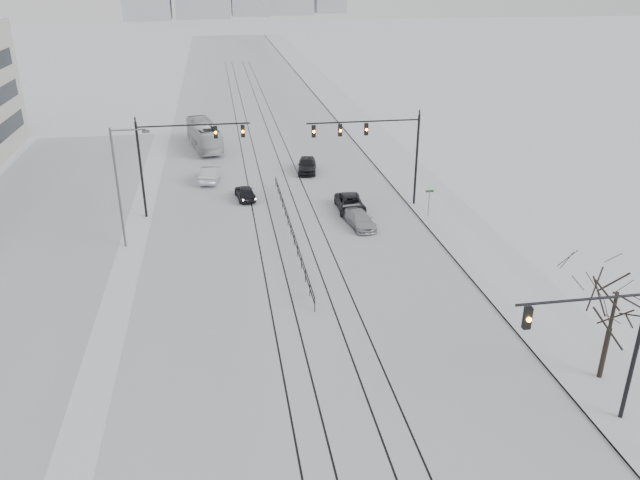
{
  "coord_description": "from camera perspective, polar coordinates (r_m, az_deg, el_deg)",
  "views": [
    {
      "loc": [
        -5.04,
        -14.52,
        19.15
      ],
      "look_at": [
        0.9,
        21.52,
        3.2
      ],
      "focal_mm": 35.0,
      "sensor_mm": 36.0,
      "label": 1
    }
  ],
  "objects": [
    {
      "name": "sedan_sb_inner",
      "position": [
        56.59,
        -6.86,
        4.33
      ],
      "size": [
        1.97,
        3.95,
        1.29
      ],
      "primitive_type": "imported",
      "rotation": [
        0.0,
        0.0,
        3.26
      ],
      "color": "black",
      "rests_on": "ground"
    },
    {
      "name": "sedan_sb_outer",
      "position": [
        61.94,
        -10.01,
        5.95
      ],
      "size": [
        2.23,
        4.73,
        1.5
      ],
      "primitive_type": "imported",
      "rotation": [
        0.0,
        0.0,
        2.99
      ],
      "color": "silver",
      "rests_on": "ground"
    },
    {
      "name": "tram_rails",
      "position": [
        58.0,
        -3.87,
        4.28
      ],
      "size": [
        5.3,
        180.0,
        0.01
      ],
      "color": "black",
      "rests_on": "ground"
    },
    {
      "name": "bare_tree",
      "position": [
        33.18,
        25.39,
        -5.12
      ],
      "size": [
        4.4,
        4.4,
        6.1
      ],
      "color": "black",
      "rests_on": "ground"
    },
    {
      "name": "traffic_mast_nw",
      "position": [
        52.42,
        -12.98,
        7.98
      ],
      "size": [
        9.1,
        0.37,
        8.0
      ],
      "color": "black",
      "rests_on": "ground"
    },
    {
      "name": "road",
      "position": [
        77.1,
        -5.39,
        9.12
      ],
      "size": [
        22.0,
        260.0,
        0.02
      ],
      "primitive_type": "cube",
      "color": "silver",
      "rests_on": "ground"
    },
    {
      "name": "sidewalk_east",
      "position": [
        79.12,
        4.53,
        9.58
      ],
      "size": [
        5.0,
        260.0,
        0.16
      ],
      "primitive_type": "cube",
      "color": "silver",
      "rests_on": "ground"
    },
    {
      "name": "street_sign",
      "position": [
        52.49,
        9.94,
        3.7
      ],
      "size": [
        0.7,
        0.06,
        2.4
      ],
      "color": "#595B60",
      "rests_on": "ground"
    },
    {
      "name": "curb",
      "position": [
        78.59,
        2.77,
        9.51
      ],
      "size": [
        0.1,
        260.0,
        0.12
      ],
      "primitive_type": "cube",
      "color": "gray",
      "rests_on": "ground"
    },
    {
      "name": "traffic_mast_ne",
      "position": [
        52.96,
        5.44,
        8.84
      ],
      "size": [
        9.6,
        0.37,
        8.0
      ],
      "color": "black",
      "rests_on": "ground"
    },
    {
      "name": "street_light_west",
      "position": [
        47.19,
        -17.73,
        5.27
      ],
      "size": [
        2.73,
        0.25,
        9.0
      ],
      "color": "#595B60",
      "rests_on": "ground"
    },
    {
      "name": "sedan_nb_far",
      "position": [
        63.88,
        -1.19,
        6.86
      ],
      "size": [
        2.52,
        4.71,
        1.52
      ],
      "primitive_type": "imported",
      "rotation": [
        0.0,
        0.0,
        -0.17
      ],
      "color": "black",
      "rests_on": "ground"
    },
    {
      "name": "sedan_nb_front",
      "position": [
        53.49,
        2.78,
        3.34
      ],
      "size": [
        2.3,
        4.78,
        1.31
      ],
      "primitive_type": "imported",
      "rotation": [
        0.0,
        0.0,
        -0.03
      ],
      "color": "black",
      "rests_on": "ground"
    },
    {
      "name": "median_fence",
      "position": [
        48.52,
        -2.68,
        0.99
      ],
      "size": [
        0.06,
        24.0,
        1.0
      ],
      "color": "black",
      "rests_on": "ground"
    },
    {
      "name": "parking_strip",
      "position": [
        55.15,
        -24.45,
        1.09
      ],
      "size": [
        14.0,
        60.0,
        0.03
      ],
      "primitive_type": "cube",
      "color": "silver",
      "rests_on": "ground"
    },
    {
      "name": "sedan_nb_right",
      "position": [
        50.18,
        3.67,
        1.86
      ],
      "size": [
        2.28,
        4.42,
        1.23
      ],
      "primitive_type": "imported",
      "rotation": [
        0.0,
        0.0,
        0.14
      ],
      "color": "#AAACB2",
      "rests_on": "ground"
    },
    {
      "name": "box_truck",
      "position": [
        74.05,
        -10.55,
        9.39
      ],
      "size": [
        4.28,
        10.88,
        2.96
      ],
      "primitive_type": "imported",
      "rotation": [
        0.0,
        0.0,
        3.32
      ],
      "color": "silver",
      "rests_on": "ground"
    },
    {
      "name": "traffic_mast_near",
      "position": [
        29.74,
        24.66,
        -8.19
      ],
      "size": [
        6.1,
        0.37,
        7.0
      ],
      "color": "black",
      "rests_on": "ground"
    }
  ]
}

